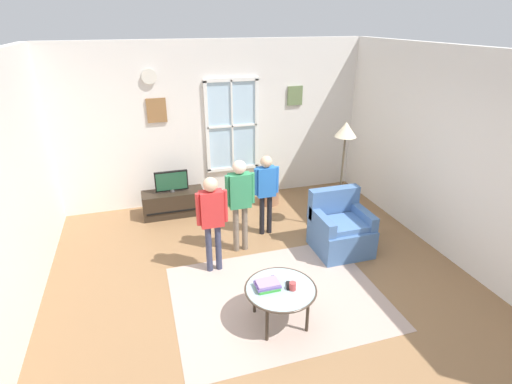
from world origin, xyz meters
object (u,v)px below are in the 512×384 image
book_stack (267,285)px  cup (293,286)px  television (171,181)px  coffee_table (281,290)px  person_red_shirt (212,214)px  floor_lamp (345,141)px  potted_plant_by_window (269,185)px  armchair (340,229)px  person_green_shirt (240,196)px  person_blue_shirt (266,186)px  tv_stand (174,203)px  remote_near_cup (288,286)px  remote_near_books (275,280)px

book_stack → cup: 0.27m
television → coffee_table: television is taller
person_red_shirt → floor_lamp: size_ratio=0.77×
cup → potted_plant_by_window: bearing=76.0°
coffee_table → person_red_shirt: (-0.50, 1.19, 0.42)m
armchair → book_stack: size_ratio=3.30×
armchair → potted_plant_by_window: 1.85m
armchair → coffee_table: bearing=-139.2°
cup → person_green_shirt: bearing=95.2°
coffee_table → person_blue_shirt: 2.02m
cup → person_blue_shirt: size_ratio=0.07×
coffee_table → floor_lamp: (1.63, 1.74, 1.04)m
television → cup: 3.21m
armchair → person_green_shirt: 1.54m
coffee_table → person_green_shirt: (-0.03, 1.57, 0.44)m
tv_stand → person_red_shirt: 1.95m
coffee_table → person_blue_shirt: (0.47, 1.93, 0.38)m
book_stack → armchair: bearing=37.0°
television → cup: bearing=-72.6°
coffee_table → remote_near_cup: (0.09, 0.00, 0.04)m
armchair → cup: armchair is taller
coffee_table → remote_near_books: remote_near_books is taller
book_stack → person_blue_shirt: size_ratio=0.21×
book_stack → floor_lamp: bearing=43.9°
tv_stand → coffee_table: bearing=-74.3°
remote_near_books → floor_lamp: size_ratio=0.08×
television → armchair: (2.20, -1.83, -0.29)m
cup → book_stack: bearing=156.6°
tv_stand → potted_plant_by_window: potted_plant_by_window is taller
armchair → person_blue_shirt: bearing=139.5°
remote_near_cup → potted_plant_by_window: 3.05m
cup → remote_near_books: 0.25m
person_green_shirt → tv_stand: bearing=119.4°
coffee_table → person_blue_shirt: size_ratio=0.61×
remote_near_cup → person_red_shirt: 1.38m
television → remote_near_cup: television is taller
floor_lamp → television: bearing=153.0°
cup → person_red_shirt: person_red_shirt is taller
television → person_red_shirt: 1.86m
tv_stand → television: 0.41m
person_red_shirt → potted_plant_by_window: person_red_shirt is taller
coffee_table → potted_plant_by_window: bearing=73.7°
remote_near_books → person_blue_shirt: 1.87m
potted_plant_by_window → person_blue_shirt: bearing=-111.1°
book_stack → coffee_table: bearing=-20.5°
tv_stand → person_blue_shirt: bearing=-39.5°
remote_near_books → person_green_shirt: 1.48m
book_stack → person_red_shirt: 1.25m
person_green_shirt → book_stack: bearing=-93.8°
television → floor_lamp: floor_lamp is taller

